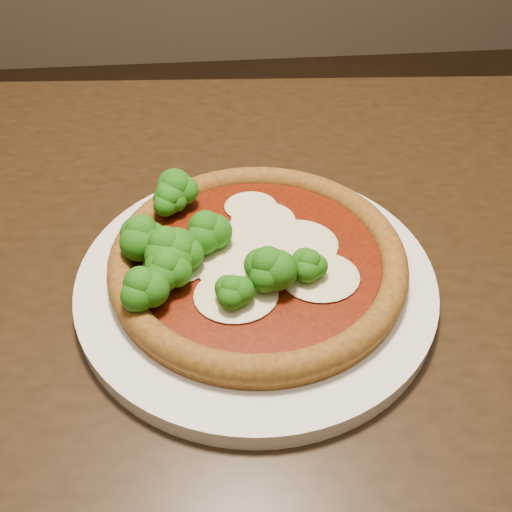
{
  "coord_description": "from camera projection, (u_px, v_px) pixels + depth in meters",
  "views": [
    {
      "loc": [
        0.0,
        -0.51,
        1.13
      ],
      "look_at": [
        0.04,
        -0.15,
        0.79
      ],
      "focal_mm": 40.0,
      "sensor_mm": 36.0,
      "label": 1
    }
  ],
  "objects": [
    {
      "name": "floor",
      "position": [
        232.0,
        492.0,
        1.15
      ],
      "size": [
        4.0,
        4.0,
        0.0
      ],
      "primitive_type": "plane",
      "color": "black",
      "rests_on": "ground"
    },
    {
      "name": "dining_table",
      "position": [
        235.0,
        306.0,
        0.65
      ],
      "size": [
        1.34,
        0.79,
        0.75
      ],
      "rotation": [
        0.0,
        0.0,
        -0.07
      ],
      "color": "black",
      "rests_on": "floor"
    },
    {
      "name": "pizza",
      "position": [
        243.0,
        255.0,
        0.51
      ],
      "size": [
        0.27,
        0.27,
        0.06
      ],
      "rotation": [
        0.0,
        0.0,
        -0.1
      ],
      "color": "brown",
      "rests_on": "plate"
    },
    {
      "name": "plate",
      "position": [
        256.0,
        281.0,
        0.52
      ],
      "size": [
        0.32,
        0.32,
        0.02
      ],
      "primitive_type": "cylinder",
      "color": "white",
      "rests_on": "dining_table"
    }
  ]
}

